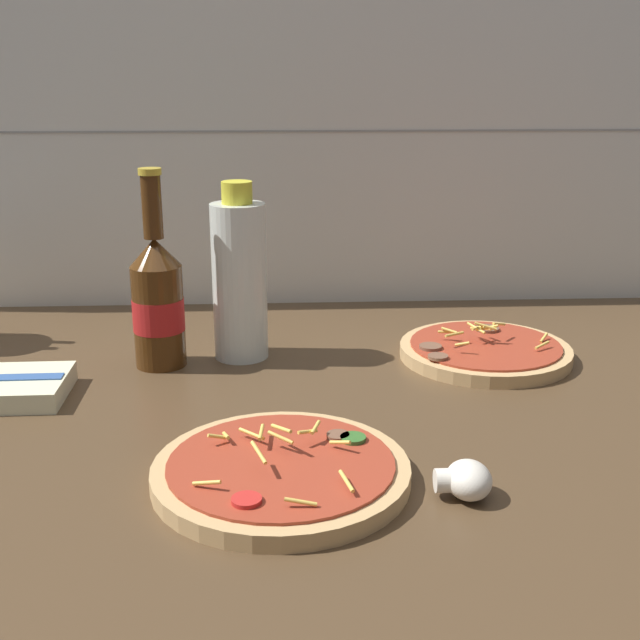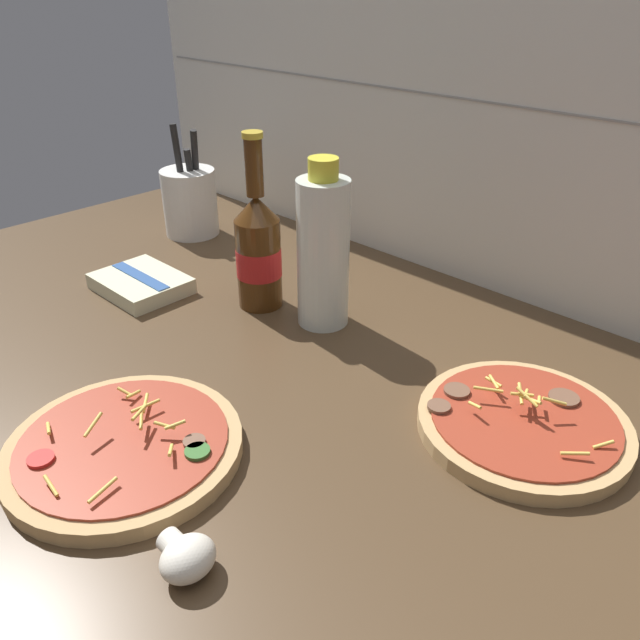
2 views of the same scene
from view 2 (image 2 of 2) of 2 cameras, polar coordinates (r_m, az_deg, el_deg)
name	(u,v)px [view 2 (image 2 of 2)]	position (r cm, az deg, el deg)	size (l,w,h in cm)	color
counter_slab	(269,424)	(71.48, -4.67, -9.47)	(160.00, 90.00, 2.50)	#4C3823
tile_backsplash	(512,105)	(93.18, 17.13, 18.28)	(160.00, 1.13, 60.00)	silver
pizza_near	(125,447)	(67.83, -17.44, -11.05)	(24.01, 24.01, 4.69)	tan
pizza_far	(523,423)	(71.25, 18.05, -8.95)	(22.48, 22.48, 4.93)	tan
beer_bottle	(258,249)	(89.75, -5.67, 6.45)	(6.56, 6.56, 25.21)	#47280F
oil_bottle	(323,251)	(83.76, 0.29, 6.30)	(7.10, 7.10, 23.20)	silver
mushroom_left	(186,557)	(55.44, -12.14, -20.41)	(5.07, 4.83, 3.38)	white
utensil_crock	(190,201)	(119.43, -11.80, 10.60)	(9.86, 9.86, 20.32)	silver
dish_towel	(141,283)	(100.31, -16.04, 3.23)	(14.04, 11.01, 2.56)	beige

